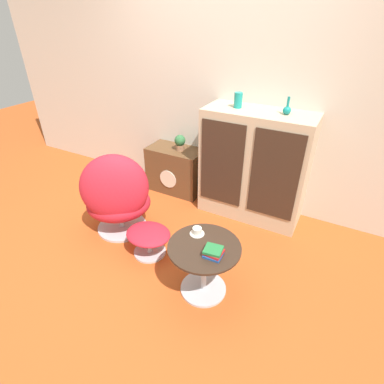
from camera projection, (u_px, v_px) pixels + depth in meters
ground_plane at (153, 262)px, 2.75m from camera, size 12.00×12.00×0.00m
wall_back at (223, 85)px, 3.16m from camera, size 6.40×0.06×2.60m
sideboard at (254, 166)px, 3.13m from camera, size 1.08×0.47×1.16m
tv_console at (176, 170)px, 3.73m from camera, size 0.68×0.37×0.56m
egg_chair at (117, 197)px, 2.92m from camera, size 0.86×0.85×0.90m
ottoman at (148, 236)px, 2.75m from camera, size 0.42×0.36×0.27m
coffee_table at (204, 262)px, 2.32m from camera, size 0.56×0.56×0.47m
vase_leftmost at (238, 100)px, 2.89m from camera, size 0.08×0.08×0.15m
vase_inner_left at (287, 110)px, 2.71m from camera, size 0.07×0.07×0.16m
potted_plant at (180, 142)px, 3.50m from camera, size 0.13×0.13×0.18m
teacup at (197, 232)px, 2.35m from camera, size 0.12×0.12×0.06m
book_stack at (213, 252)px, 2.14m from camera, size 0.14×0.14×0.06m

